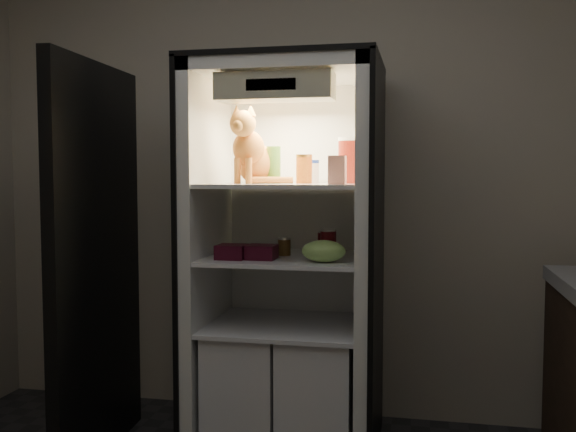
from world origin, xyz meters
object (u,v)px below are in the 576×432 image
Objects in this scene: mayo_tub at (311,171)px; cream_carton at (337,170)px; tabby_cat at (253,155)px; soda_can_b at (329,243)px; pepper_jar at (351,160)px; soda_can_a at (324,243)px; parmesan_shaker at (274,165)px; grape_bag at (324,251)px; berry_box_right at (262,252)px; salsa_jar at (304,169)px; refrigerator at (288,284)px; soda_can_c at (328,245)px; berry_box_left at (232,252)px; condiment_jar at (284,246)px.

mayo_tub is 0.91× the size of cream_carton.
soda_can_b is (0.37, -0.01, -0.42)m from tabby_cat.
mayo_tub is at bearing 162.92° from pepper_jar.
parmesan_shaker is at bearing -164.01° from soda_can_a.
cream_carton is 1.12× the size of soda_can_a.
grape_bag is 1.50× the size of berry_box_right.
salsa_jar is 0.45m from berry_box_right.
refrigerator reaches higher than soda_can_c.
pepper_jar is at bearing 24.43° from berry_box_left.
soda_can_a is 0.46m from berry_box_left.
parmesan_shaker is (0.10, 0.02, -0.05)m from tabby_cat.
salsa_jar is 1.02× the size of soda_can_b.
soda_can_c is 0.67× the size of grape_bag.
tabby_cat is at bearing -174.14° from salsa_jar.
berry_box_right is at bearing -138.85° from salsa_jar.
pepper_jar is at bearing 5.18° from refrigerator.
berry_box_left is at bearing -140.16° from condiment_jar.
salsa_jar is 1.04× the size of soda_can_c.
soda_can_a is at bearing 7.65° from refrigerator.
soda_can_b is at bearing -5.69° from parmesan_shaker.
berry_box_left is (-0.44, 0.02, -0.02)m from grape_bag.
berry_box_left is (-0.16, -0.17, -0.41)m from parmesan_shaker.
salsa_jar reaches higher than soda_can_c.
soda_can_a is at bearing 17.72° from condiment_jar.
salsa_jar is at bearing -162.63° from pepper_jar.
soda_can_a is 0.57× the size of grape_bag.
parmesan_shaker is at bearing 23.17° from tabby_cat.
parmesan_shaker is 0.21m from mayo_tub.
cream_carton is (0.28, -0.26, 0.56)m from refrigerator.
berry_box_left is (-0.53, -0.24, -0.43)m from pepper_jar.
parmesan_shaker is 1.28× the size of salsa_jar.
refrigerator is 10.59× the size of parmesan_shaker.
cream_carton is 0.47m from soda_can_a.
cream_carton is 0.95× the size of berry_box_right.
pepper_jar is at bearing -17.08° from mayo_tub.
soda_can_a is (-0.13, -0.00, -0.40)m from pepper_jar.
cream_carton is at bearing -32.57° from parmesan_shaker.
mayo_tub is at bearing 109.61° from grape_bag.
soda_can_c reaches higher than grape_bag.
salsa_jar is 0.43m from grape_bag.
pepper_jar is at bearing 29.24° from berry_box_right.
soda_can_a reaches higher than grape_bag.
salsa_jar is 0.39m from condiment_jar.
salsa_jar is (0.15, 0.00, -0.02)m from parmesan_shaker.
grape_bag is at bearing -47.37° from refrigerator.
parmesan_shaker is at bearing -178.68° from salsa_jar.
condiment_jar is (-0.19, -0.06, -0.01)m from soda_can_a.
berry_box_right is (-0.39, -0.22, -0.43)m from pepper_jar.
berry_box_left is (-0.21, -0.18, -0.01)m from condiment_jar.
salsa_jar is at bearing -24.98° from refrigerator.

